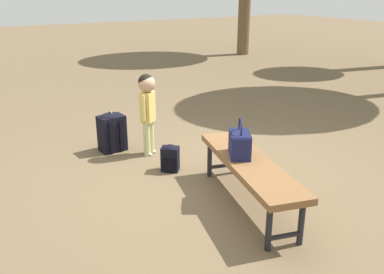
% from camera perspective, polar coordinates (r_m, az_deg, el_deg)
% --- Properties ---
extents(ground_plane, '(40.00, 40.00, 0.00)m').
position_cam_1_polar(ground_plane, '(4.55, 1.93, -5.21)').
color(ground_plane, brown).
rests_on(ground_plane, ground).
extents(park_bench, '(1.65, 0.78, 0.45)m').
position_cam_1_polar(park_bench, '(3.82, 7.88, -4.04)').
color(park_bench, brown).
rests_on(park_bench, ground).
extents(handbag, '(0.37, 0.32, 0.37)m').
position_cam_1_polar(handbag, '(3.86, 6.56, -0.79)').
color(handbag, '#191E4C').
rests_on(handbag, park_bench).
extents(child_standing, '(0.20, 0.23, 0.99)m').
position_cam_1_polar(child_standing, '(4.91, -6.15, 4.83)').
color(child_standing, '#CCCC8C').
rests_on(child_standing, ground).
extents(backpack_large, '(0.29, 0.33, 0.52)m').
position_cam_1_polar(backpack_large, '(5.22, -10.95, 0.85)').
color(backpack_large, black).
rests_on(backpack_large, ground).
extents(backpack_small, '(0.23, 0.23, 0.32)m').
position_cam_1_polar(backpack_small, '(4.60, -3.02, -2.79)').
color(backpack_small, black).
rests_on(backpack_small, ground).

